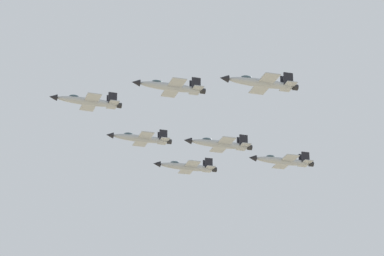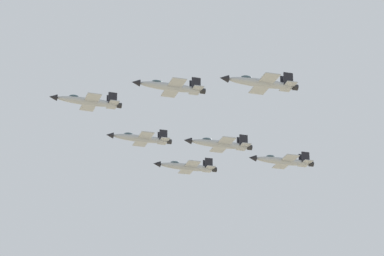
{
  "view_description": "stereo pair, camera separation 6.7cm",
  "coord_description": "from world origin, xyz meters",
  "px_view_note": "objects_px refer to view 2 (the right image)",
  "views": [
    {
      "loc": [
        -228.46,
        -65.66,
        2.0
      ],
      "look_at": [
        -14.67,
        -44.82,
        89.36
      ],
      "focal_mm": 82.31,
      "sensor_mm": 36.0,
      "label": 1
    },
    {
      "loc": [
        -228.45,
        -65.73,
        2.0
      ],
      "look_at": [
        -14.67,
        -44.82,
        89.36
      ],
      "focal_mm": 82.31,
      "sensor_mm": 36.0,
      "label": 2
    }
  ],
  "objects_px": {
    "jet_right_wingman": "(140,138)",
    "jet_right_outer": "(187,167)",
    "jet_slot_rear": "(220,144)",
    "jet_lead": "(87,101)",
    "jet_left_outer": "(261,83)",
    "jet_left_wingman": "(170,87)",
    "jet_trailing": "(283,161)"
  },
  "relations": [
    {
      "from": "jet_left_wingman",
      "to": "jet_trailing",
      "type": "distance_m",
      "value": 40.27
    },
    {
      "from": "jet_left_wingman",
      "to": "jet_slot_rear",
      "type": "height_order",
      "value": "jet_left_wingman"
    },
    {
      "from": "jet_lead",
      "to": "jet_left_outer",
      "type": "distance_m",
      "value": 47.12
    },
    {
      "from": "jet_slot_rear",
      "to": "jet_right_outer",
      "type": "bearing_deg",
      "value": -90.03
    },
    {
      "from": "jet_left_wingman",
      "to": "jet_lead",
      "type": "bearing_deg",
      "value": -40.31
    },
    {
      "from": "jet_lead",
      "to": "jet_trailing",
      "type": "height_order",
      "value": "jet_lead"
    },
    {
      "from": "jet_lead",
      "to": "jet_slot_rear",
      "type": "height_order",
      "value": "jet_lead"
    },
    {
      "from": "jet_right_wingman",
      "to": "jet_trailing",
      "type": "relative_size",
      "value": 1.0
    },
    {
      "from": "jet_right_wingman",
      "to": "jet_slot_rear",
      "type": "height_order",
      "value": "jet_right_wingman"
    },
    {
      "from": "jet_lead",
      "to": "jet_trailing",
      "type": "bearing_deg",
      "value": 179.24
    },
    {
      "from": "jet_lead",
      "to": "jet_right_outer",
      "type": "distance_m",
      "value": 47.14
    },
    {
      "from": "jet_right_wingman",
      "to": "jet_trailing",
      "type": "xyz_separation_m",
      "value": [
        -0.25,
        -38.91,
        -8.12
      ]
    },
    {
      "from": "jet_slot_rear",
      "to": "jet_lead",
      "type": "bearing_deg",
      "value": -0.03
    },
    {
      "from": "jet_lead",
      "to": "jet_right_wingman",
      "type": "distance_m",
      "value": 23.63
    },
    {
      "from": "jet_right_outer",
      "to": "jet_right_wingman",
      "type": "bearing_deg",
      "value": 40.88
    },
    {
      "from": "jet_left_wingman",
      "to": "jet_right_outer",
      "type": "relative_size",
      "value": 0.96
    },
    {
      "from": "jet_trailing",
      "to": "jet_left_outer",
      "type": "bearing_deg",
      "value": 60.05
    },
    {
      "from": "jet_lead",
      "to": "jet_trailing",
      "type": "xyz_separation_m",
      "value": [
        20.69,
        -49.57,
        -10.57
      ]
    },
    {
      "from": "jet_right_wingman",
      "to": "jet_right_outer",
      "type": "xyz_separation_m",
      "value": [
        20.94,
        -10.66,
        -1.26
      ]
    },
    {
      "from": "jet_lead",
      "to": "jet_left_outer",
      "type": "height_order",
      "value": "jet_lead"
    },
    {
      "from": "jet_trailing",
      "to": "jet_lead",
      "type": "bearing_deg",
      "value": 0.52
    },
    {
      "from": "jet_right_outer",
      "to": "jet_trailing",
      "type": "distance_m",
      "value": 35.97
    },
    {
      "from": "jet_left_outer",
      "to": "jet_trailing",
      "type": "distance_m",
      "value": 36.02
    },
    {
      "from": "jet_trailing",
      "to": "jet_right_wingman",
      "type": "bearing_deg",
      "value": -22.51
    },
    {
      "from": "jet_right_outer",
      "to": "jet_lead",
      "type": "bearing_deg",
      "value": 40.88
    },
    {
      "from": "jet_right_wingman",
      "to": "jet_slot_rear",
      "type": "bearing_deg",
      "value": 139.84
    },
    {
      "from": "jet_lead",
      "to": "jet_right_outer",
      "type": "bearing_deg",
      "value": -140.4
    },
    {
      "from": "jet_right_outer",
      "to": "jet_trailing",
      "type": "xyz_separation_m",
      "value": [
        -21.19,
        -28.25,
        -6.85
      ]
    },
    {
      "from": "jet_right_outer",
      "to": "jet_left_outer",
      "type": "bearing_deg",
      "value": 90.51
    },
    {
      "from": "jet_slot_rear",
      "to": "jet_left_outer",
      "type": "bearing_deg",
      "value": 89.97
    },
    {
      "from": "jet_left_outer",
      "to": "jet_slot_rear",
      "type": "relative_size",
      "value": 1.03
    },
    {
      "from": "jet_left_wingman",
      "to": "jet_left_outer",
      "type": "xyz_separation_m",
      "value": [
        -7.15,
        -22.38,
        -3.27
      ]
    }
  ]
}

